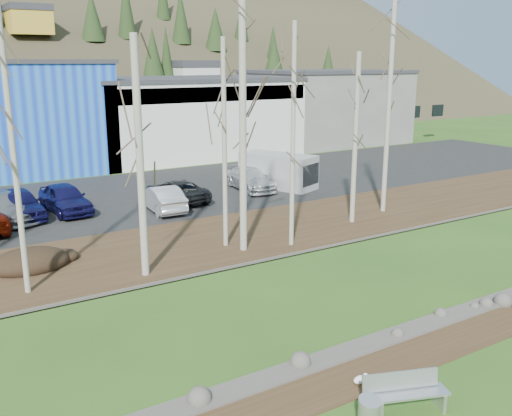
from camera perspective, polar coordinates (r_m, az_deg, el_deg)
ground at (r=15.14m, az=16.45°, el=-18.83°), size 200.00×200.00×0.00m
dirt_strip at (r=16.35m, az=10.78°, el=-15.72°), size 80.00×1.80×0.03m
near_bank_rocks at (r=17.00m, az=8.43°, el=-14.41°), size 80.00×0.80×0.50m
river at (r=19.94m, az=0.69°, el=-9.71°), size 80.00×8.00×0.90m
far_bank_rocks at (r=23.23m, az=-4.82°, el=-6.17°), size 80.00×0.80×0.46m
far_bank at (r=25.94m, az=-8.08°, el=-3.86°), size 80.00×7.00×0.15m
parking_lot at (r=35.46m, az=-15.06°, el=0.76°), size 80.00×14.00×0.14m
building_white at (r=52.12m, az=-7.22°, el=9.12°), size 18.36×12.24×6.80m
building_grey at (r=60.59m, az=6.82°, el=10.10°), size 14.28×12.24×7.30m
bench_intact at (r=14.78m, az=14.77°, el=-17.38°), size 2.01×1.21×0.97m
seagull at (r=15.64m, az=10.39°, el=-16.49°), size 0.46×0.22×0.33m
dirt_mound at (r=24.52m, az=-21.71°, el=-4.95°), size 3.07×2.17×0.60m
birch_2 at (r=20.87m, az=-23.22°, el=6.25°), size 0.20×0.20×10.91m
birch_3 at (r=21.51m, az=-11.53°, el=4.75°), size 0.29×0.29×8.99m
birch_4 at (r=24.69m, az=-3.18°, el=6.26°), size 0.21×0.21×9.01m
birch_5 at (r=24.75m, az=3.71°, el=7.01°), size 0.20×0.20×9.64m
birch_6 at (r=23.94m, az=-1.33°, el=8.13°), size 0.30×0.30×10.76m
birch_7 at (r=28.97m, az=9.90°, el=6.76°), size 0.25×0.25×8.48m
birch_8 at (r=31.37m, az=13.13°, el=9.77°), size 0.26×0.26×11.31m
car_3 at (r=32.25m, az=-23.99°, el=0.15°), size 3.83×5.56×1.49m
car_4 at (r=32.73m, az=-18.55°, el=0.92°), size 2.24×4.76×1.57m
car_5 at (r=31.80m, az=-9.38°, el=0.96°), size 1.79×4.38×1.41m
car_6 at (r=33.72m, az=-7.99°, el=1.70°), size 2.74×4.98×1.32m
car_7 at (r=36.66m, az=-0.60°, el=2.92°), size 2.43×4.95×1.39m
car_8 at (r=32.30m, az=-22.60°, el=0.38°), size 2.24×4.76×1.57m
van_white at (r=37.27m, az=2.49°, el=3.72°), size 3.82×5.39×2.18m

